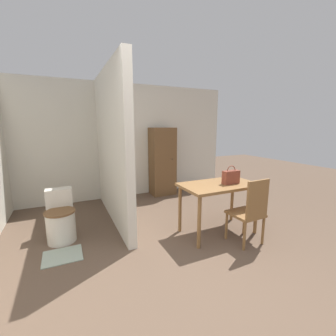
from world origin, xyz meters
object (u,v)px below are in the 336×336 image
(toilet, at_px, (61,220))
(handbag, at_px, (231,177))
(wooden_chair, at_px, (250,210))
(wooden_cabinet, at_px, (162,162))
(dining_table, at_px, (219,190))

(toilet, relative_size, handbag, 2.57)
(wooden_chair, bearing_deg, wooden_cabinet, 91.23)
(handbag, bearing_deg, wooden_chair, -88.30)
(wooden_cabinet, bearing_deg, toilet, -147.51)
(toilet, xyz_separation_m, wooden_cabinet, (2.18, 1.39, 0.48))
(toilet, bearing_deg, dining_table, -19.44)
(dining_table, xyz_separation_m, wooden_cabinet, (0.03, 2.15, 0.11))
(dining_table, distance_m, handbag, 0.26)
(dining_table, height_order, handbag, handbag)
(wooden_chair, xyz_separation_m, toilet, (-2.32, 1.22, -0.19))
(dining_table, distance_m, toilet, 2.31)
(dining_table, xyz_separation_m, wooden_chair, (0.17, -0.46, -0.18))
(wooden_chair, height_order, toilet, wooden_chair)
(toilet, bearing_deg, wooden_chair, -27.75)
(toilet, height_order, handbag, handbag)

